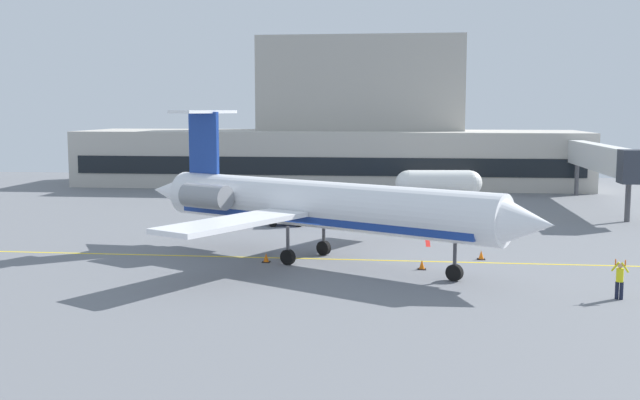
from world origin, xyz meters
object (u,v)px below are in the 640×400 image
(regional_jet, at_px, (315,204))
(pushback_tractor, at_px, (291,213))
(belt_loader, at_px, (499,207))
(fuel_tank, at_px, (439,183))
(marshaller, at_px, (620,279))
(baggage_tug, at_px, (360,199))

(regional_jet, distance_m, pushback_tractor, 14.46)
(belt_loader, distance_m, fuel_tank, 13.60)
(regional_jet, distance_m, marshaller, 17.51)
(belt_loader, relative_size, marshaller, 1.88)
(marshaller, bearing_deg, fuel_tank, 99.98)
(belt_loader, xyz_separation_m, marshaller, (2.57, -27.50, 0.07))
(belt_loader, bearing_deg, baggage_tug, 164.27)
(regional_jet, distance_m, fuel_tank, 33.99)
(regional_jet, xyz_separation_m, belt_loader, (13.09, 20.04, -2.51))
(baggage_tug, bearing_deg, belt_loader, -15.73)
(pushback_tractor, bearing_deg, baggage_tug, 63.59)
(regional_jet, height_order, baggage_tug, regional_jet)
(marshaller, bearing_deg, regional_jet, 154.52)
(baggage_tug, xyz_separation_m, belt_loader, (11.92, -3.36, -0.07))
(fuel_tank, height_order, marshaller, fuel_tank)
(regional_jet, xyz_separation_m, pushback_tractor, (-3.61, 13.79, -2.44))
(baggage_tug, height_order, belt_loader, baggage_tug)
(baggage_tug, height_order, fuel_tank, fuel_tank)
(baggage_tug, height_order, pushback_tractor, pushback_tractor)
(belt_loader, bearing_deg, fuel_tank, 109.46)
(pushback_tractor, relative_size, fuel_tank, 0.35)
(regional_jet, bearing_deg, pushback_tractor, 104.66)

